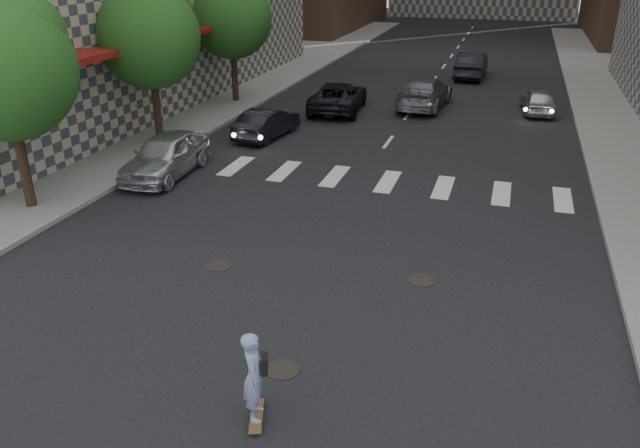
{
  "coord_description": "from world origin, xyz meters",
  "views": [
    {
      "loc": [
        4.95,
        -12.09,
        7.76
      ],
      "look_at": [
        0.64,
        1.84,
        1.3
      ],
      "focal_mm": 35.0,
      "sensor_mm": 36.0,
      "label": 1
    }
  ],
  "objects_px": {
    "traffic_car_b": "(424,92)",
    "traffic_car_e": "(471,65)",
    "silver_sedan": "(166,155)",
    "tree_a": "(8,63)",
    "traffic_car_a": "(267,123)",
    "skateboarder": "(255,376)",
    "traffic_car_c": "(338,97)",
    "traffic_car_d": "(538,101)",
    "tree_b": "(151,32)",
    "tree_c": "(233,14)"
  },
  "relations": [
    {
      "from": "traffic_car_d",
      "to": "traffic_car_c",
      "type": "bearing_deg",
      "value": 8.58
    },
    {
      "from": "tree_a",
      "to": "traffic_car_c",
      "type": "height_order",
      "value": "tree_a"
    },
    {
      "from": "skateboarder",
      "to": "traffic_car_e",
      "type": "relative_size",
      "value": 0.37
    },
    {
      "from": "skateboarder",
      "to": "traffic_car_a",
      "type": "distance_m",
      "value": 18.33
    },
    {
      "from": "tree_b",
      "to": "traffic_car_b",
      "type": "distance_m",
      "value": 14.48
    },
    {
      "from": "traffic_car_a",
      "to": "traffic_car_e",
      "type": "xyz_separation_m",
      "value": [
        7.5,
        17.02,
        0.15
      ]
    },
    {
      "from": "traffic_car_b",
      "to": "traffic_car_d",
      "type": "xyz_separation_m",
      "value": [
        5.74,
        0.5,
        -0.16
      ]
    },
    {
      "from": "traffic_car_c",
      "to": "skateboarder",
      "type": "bearing_deg",
      "value": 96.82
    },
    {
      "from": "skateboarder",
      "to": "traffic_car_d",
      "type": "xyz_separation_m",
      "value": [
        4.99,
        25.41,
        -0.32
      ]
    },
    {
      "from": "traffic_car_b",
      "to": "traffic_car_e",
      "type": "xyz_separation_m",
      "value": [
        1.68,
        9.2,
        0.01
      ]
    },
    {
      "from": "tree_a",
      "to": "traffic_car_e",
      "type": "height_order",
      "value": "tree_a"
    },
    {
      "from": "silver_sedan",
      "to": "traffic_car_e",
      "type": "xyz_separation_m",
      "value": [
        9.18,
        22.87,
        0.02
      ]
    },
    {
      "from": "traffic_car_b",
      "to": "traffic_car_c",
      "type": "relative_size",
      "value": 1.04
    },
    {
      "from": "traffic_car_c",
      "to": "traffic_car_d",
      "type": "distance_m",
      "value": 10.21
    },
    {
      "from": "traffic_car_e",
      "to": "traffic_car_a",
      "type": "bearing_deg",
      "value": 67.66
    },
    {
      "from": "skateboarder",
      "to": "silver_sedan",
      "type": "xyz_separation_m",
      "value": [
        -8.25,
        11.25,
        -0.17
      ]
    },
    {
      "from": "skateboarder",
      "to": "traffic_car_e",
      "type": "bearing_deg",
      "value": 69.64
    },
    {
      "from": "tree_c",
      "to": "traffic_car_d",
      "type": "xyz_separation_m",
      "value": [
        15.69,
        2.28,
        -4.01
      ]
    },
    {
      "from": "skateboarder",
      "to": "traffic_car_e",
      "type": "height_order",
      "value": "skateboarder"
    },
    {
      "from": "traffic_car_e",
      "to": "traffic_car_c",
      "type": "bearing_deg",
      "value": 64.09
    },
    {
      "from": "tree_b",
      "to": "traffic_car_b",
      "type": "height_order",
      "value": "tree_b"
    },
    {
      "from": "tree_b",
      "to": "skateboarder",
      "type": "distance_m",
      "value": 18.9
    },
    {
      "from": "tree_a",
      "to": "skateboarder",
      "type": "bearing_deg",
      "value": -33.68
    },
    {
      "from": "traffic_car_d",
      "to": "tree_b",
      "type": "bearing_deg",
      "value": 27.36
    },
    {
      "from": "tree_c",
      "to": "traffic_car_b",
      "type": "relative_size",
      "value": 1.2
    },
    {
      "from": "traffic_car_b",
      "to": "traffic_car_d",
      "type": "bearing_deg",
      "value": -171.38
    },
    {
      "from": "traffic_car_b",
      "to": "traffic_car_e",
      "type": "bearing_deg",
      "value": -96.65
    },
    {
      "from": "tree_c",
      "to": "skateboarder",
      "type": "bearing_deg",
      "value": -65.16
    },
    {
      "from": "silver_sedan",
      "to": "tree_a",
      "type": "bearing_deg",
      "value": -123.25
    },
    {
      "from": "traffic_car_e",
      "to": "skateboarder",
      "type": "bearing_deg",
      "value": 89.91
    },
    {
      "from": "tree_c",
      "to": "silver_sedan",
      "type": "bearing_deg",
      "value": -78.33
    },
    {
      "from": "traffic_car_b",
      "to": "traffic_car_e",
      "type": "relative_size",
      "value": 1.12
    },
    {
      "from": "silver_sedan",
      "to": "traffic_car_c",
      "type": "relative_size",
      "value": 0.87
    },
    {
      "from": "tree_a",
      "to": "tree_b",
      "type": "bearing_deg",
      "value": 90.0
    },
    {
      "from": "tree_c",
      "to": "silver_sedan",
      "type": "relative_size",
      "value": 1.43
    },
    {
      "from": "tree_b",
      "to": "silver_sedan",
      "type": "height_order",
      "value": "tree_b"
    },
    {
      "from": "tree_c",
      "to": "silver_sedan",
      "type": "distance_m",
      "value": 12.74
    },
    {
      "from": "tree_c",
      "to": "traffic_car_a",
      "type": "height_order",
      "value": "tree_c"
    },
    {
      "from": "tree_c",
      "to": "skateboarder",
      "type": "height_order",
      "value": "tree_c"
    },
    {
      "from": "tree_b",
      "to": "traffic_car_a",
      "type": "relative_size",
      "value": 1.66
    },
    {
      "from": "tree_c",
      "to": "traffic_car_b",
      "type": "distance_m",
      "value": 10.82
    },
    {
      "from": "tree_a",
      "to": "traffic_car_d",
      "type": "xyz_separation_m",
      "value": [
        15.69,
        18.28,
        -4.01
      ]
    },
    {
      "from": "tree_a",
      "to": "traffic_car_a",
      "type": "xyz_separation_m",
      "value": [
        4.13,
        9.97,
        -3.99
      ]
    },
    {
      "from": "skateboarder",
      "to": "traffic_car_e",
      "type": "distance_m",
      "value": 34.13
    },
    {
      "from": "tree_b",
      "to": "silver_sedan",
      "type": "bearing_deg",
      "value": -57.73
    },
    {
      "from": "traffic_car_e",
      "to": "tree_b",
      "type": "bearing_deg",
      "value": 59.96
    },
    {
      "from": "tree_b",
      "to": "tree_c",
      "type": "bearing_deg",
      "value": 90.0
    },
    {
      "from": "skateboarder",
      "to": "tree_c",
      "type": "bearing_deg",
      "value": 96.03
    },
    {
      "from": "traffic_car_a",
      "to": "tree_c",
      "type": "bearing_deg",
      "value": -48.15
    },
    {
      "from": "tree_a",
      "to": "traffic_car_d",
      "type": "height_order",
      "value": "tree_a"
    }
  ]
}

